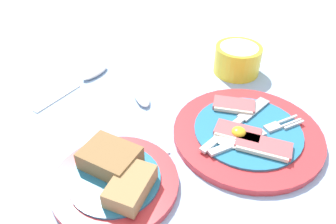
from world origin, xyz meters
TOP-DOWN VIEW (x-y plane):
  - ground_plane at (0.00, 0.00)m, footprint 3.00×3.00m
  - breakfast_plate at (0.09, 0.01)m, footprint 0.25×0.25m
  - bread_plate at (-0.14, -0.03)m, footprint 0.18×0.18m
  - sugar_cup at (0.16, 0.20)m, footprint 0.10×0.10m
  - teaspoon_by_saucer at (-0.15, 0.27)m, footprint 0.16×0.13m
  - teaspoon_near_cup at (-0.06, 0.14)m, footprint 0.03×0.19m

SIDE VIEW (x-z plane):
  - ground_plane at x=0.00m, z-range 0.00..0.00m
  - teaspoon_by_saucer at x=-0.15m, z-range 0.00..0.01m
  - teaspoon_near_cup at x=-0.06m, z-range 0.00..0.01m
  - breakfast_plate at x=0.09m, z-range -0.01..0.03m
  - bread_plate at x=-0.14m, z-range -0.01..0.04m
  - sugar_cup at x=0.16m, z-range 0.00..0.06m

